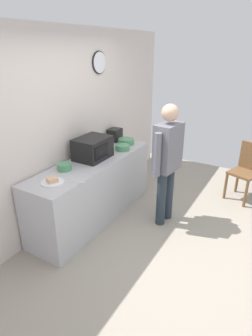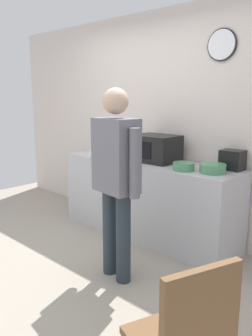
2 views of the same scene
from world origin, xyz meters
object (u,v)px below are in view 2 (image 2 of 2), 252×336
sandwich_plate (99,152)px  toaster (232,160)px  cereal_bowl (184,166)px  mixing_bowl (126,152)px  fork_utensil (92,157)px  spoon_utensil (195,164)px  person_standing (116,172)px  salad_bowl (213,168)px  microwave (155,148)px

sandwich_plate → toaster: (1.71, 0.24, 0.08)m
cereal_bowl → mixing_bowl: (-1.02, 0.25, 0.00)m
fork_utensil → cereal_bowl: bearing=6.3°
mixing_bowl → toaster: bearing=4.6°
toaster → fork_utensil: toaster is taller
spoon_utensil → person_standing: size_ratio=0.10×
salad_bowl → sandwich_plate: bearing=179.3°
sandwich_plate → salad_bowl: (1.64, -0.02, 0.02)m
microwave → toaster: (0.84, 0.18, -0.05)m
cereal_bowl → person_standing: size_ratio=0.13×
toaster → person_standing: 1.26m
salad_bowl → fork_utensil: salad_bowl is taller
person_standing → salad_bowl: bearing=64.2°
sandwich_plate → cereal_bowl: (1.37, -0.11, 0.02)m
sandwich_plate → fork_utensil: 0.29m
spoon_utensil → sandwich_plate: bearing=-171.2°
microwave → sandwich_plate: size_ratio=1.90×
cereal_bowl → spoon_utensil: bearing=101.9°
microwave → person_standing: 1.04m
toaster → sandwich_plate: bearing=-172.0°
fork_utensil → microwave: bearing=23.4°
fork_utensil → mixing_bowl: bearing=61.1°
salad_bowl → cereal_bowl: (-0.27, -0.09, -0.00)m
cereal_bowl → person_standing: 0.82m
cereal_bowl → mixing_bowl: bearing=166.4°
salad_bowl → fork_utensil: 1.51m
microwave → sandwich_plate: bearing=-175.8°
fork_utensil → spoon_utensil: (1.16, 0.45, 0.00)m
microwave → person_standing: person_standing is taller
mixing_bowl → person_standing: (0.85, -1.05, 0.05)m
microwave → toaster: size_ratio=2.27×
sandwich_plate → spoon_utensil: (1.30, 0.20, -0.02)m
fork_utensil → sandwich_plate: bearing=120.2°
microwave → sandwich_plate: 0.88m
salad_bowl → person_standing: size_ratio=0.15×
microwave → fork_utensil: bearing=-156.6°
microwave → cereal_bowl: microwave is taller
toaster → spoon_utensil: 0.42m
spoon_utensil → person_standing: bearing=-94.9°
cereal_bowl → microwave: bearing=160.4°
microwave → mixing_bowl: bearing=172.4°
sandwich_plate → salad_bowl: bearing=-0.7°
salad_bowl → person_standing: bearing=-115.8°
sandwich_plate → spoon_utensil: sandwich_plate is taller
salad_bowl → fork_utensil: (-1.50, -0.23, -0.04)m
toaster → person_standing: (-0.50, -1.15, -0.01)m
salad_bowl → cereal_bowl: size_ratio=1.18×
toaster → microwave: bearing=-168.1°
sandwich_plate → person_standing: 1.52m
microwave → person_standing: (0.34, -0.98, -0.06)m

